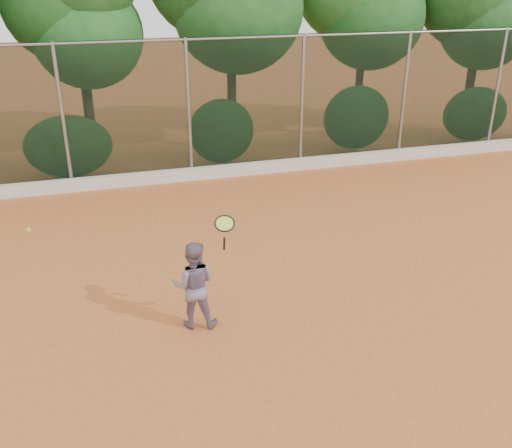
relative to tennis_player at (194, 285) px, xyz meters
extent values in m
plane|color=#CC6A30|center=(1.16, -0.32, -0.69)|extent=(80.00, 80.00, 0.00)
cube|color=silver|center=(1.16, 6.50, -0.54)|extent=(24.00, 0.20, 0.30)
imported|color=slate|center=(0.00, 0.00, 0.00)|extent=(0.79, 0.68, 1.39)
cube|color=black|center=(1.16, 6.68, 1.06)|extent=(24.00, 0.01, 3.50)
cylinder|color=gray|center=(1.16, 6.68, 2.76)|extent=(24.00, 0.06, 0.06)
cylinder|color=gray|center=(-1.84, 6.68, 1.06)|extent=(0.09, 0.09, 3.50)
cylinder|color=gray|center=(1.16, 6.68, 1.06)|extent=(0.09, 0.09, 3.50)
cylinder|color=gray|center=(4.16, 6.68, 1.06)|extent=(0.09, 0.09, 3.50)
cylinder|color=gray|center=(7.16, 6.68, 1.06)|extent=(0.09, 0.09, 3.50)
cylinder|color=gray|center=(10.16, 6.68, 1.06)|extent=(0.09, 0.09, 3.50)
cylinder|color=#3F2C18|center=(-1.24, 8.98, 0.51)|extent=(0.28, 0.28, 2.40)
ellipsoid|color=#205F21|center=(-1.04, 8.88, 2.71)|extent=(2.90, 2.40, 2.80)
ellipsoid|color=#1B4E1A|center=(-1.54, 9.18, 3.51)|extent=(3.20, 2.70, 3.10)
cylinder|color=#3E2A18|center=(2.76, 8.68, 0.81)|extent=(0.26, 0.26, 3.00)
ellipsoid|color=#2F752C|center=(2.96, 8.58, 3.31)|extent=(3.60, 3.00, 3.50)
cylinder|color=#48341B|center=(6.86, 8.88, 0.66)|extent=(0.24, 0.24, 2.70)
ellipsoid|color=#1C521C|center=(7.06, 8.78, 3.01)|extent=(3.20, 2.70, 3.10)
cylinder|color=#452A1A|center=(10.56, 8.48, 0.56)|extent=(0.28, 0.28, 2.50)
ellipsoid|color=#2D6E2A|center=(10.76, 8.38, 2.81)|extent=(3.00, 2.50, 2.90)
ellipsoid|color=#36722B|center=(-1.84, 7.48, 0.16)|extent=(2.20, 1.16, 1.60)
ellipsoid|color=#2A6A28|center=(2.16, 7.48, 0.26)|extent=(1.80, 1.04, 1.76)
ellipsoid|color=#2C6F2A|center=(6.16, 7.48, 0.36)|extent=(2.00, 1.10, 1.84)
ellipsoid|color=#296325|center=(10.16, 7.48, 0.21)|extent=(2.16, 1.12, 1.64)
cylinder|color=black|center=(0.46, -0.09, 0.66)|extent=(0.06, 0.19, 0.28)
torus|color=black|center=(0.46, -0.15, 1.01)|extent=(0.34, 0.31, 0.17)
cylinder|color=#DAE844|center=(0.46, -0.15, 1.01)|extent=(0.29, 0.26, 0.13)
sphere|color=#B3D530|center=(-2.15, 0.13, 1.12)|extent=(0.07, 0.07, 0.07)
camera|label=1|loc=(-1.16, -7.33, 4.31)|focal=40.00mm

